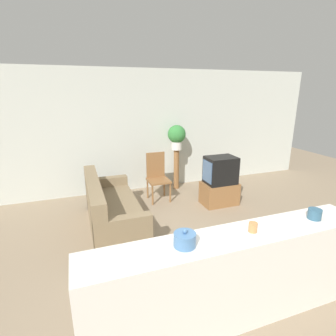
{
  "coord_description": "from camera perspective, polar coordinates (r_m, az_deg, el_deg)",
  "views": [
    {
      "loc": [
        -1.32,
        -2.32,
        2.25
      ],
      "look_at": [
        0.27,
        2.08,
        0.85
      ],
      "focal_mm": 28.0,
      "sensor_mm": 36.0,
      "label": 1
    }
  ],
  "objects": [
    {
      "name": "coffee_tin",
      "position": [
        3.17,
        29.29,
        -8.73
      ],
      "size": [
        0.14,
        0.14,
        0.11
      ],
      "color": "#335B75",
      "rests_on": "foreground_counter"
    },
    {
      "name": "decorative_bowl",
      "position": [
        2.34,
        3.68,
        -15.26
      ],
      "size": [
        0.2,
        0.2,
        0.17
      ],
      "color": "#4C7AAD",
      "rests_on": "foreground_counter"
    },
    {
      "name": "television",
      "position": [
        5.29,
        11.32,
        -0.46
      ],
      "size": [
        0.6,
        0.43,
        0.54
      ],
      "color": "black",
      "rests_on": "tv_stand"
    },
    {
      "name": "ground_plane",
      "position": [
        3.49,
        8.19,
        -23.71
      ],
      "size": [
        14.0,
        14.0,
        0.0
      ],
      "primitive_type": "plane",
      "color": "gray"
    },
    {
      "name": "tv_stand",
      "position": [
        5.46,
        11.08,
        -5.43
      ],
      "size": [
        0.7,
        0.46,
        0.45
      ],
      "color": "olive",
      "rests_on": "ground_plane"
    },
    {
      "name": "plant_stand",
      "position": [
        6.11,
        1.83,
        -0.27
      ],
      "size": [
        0.12,
        0.12,
        0.94
      ],
      "color": "olive",
      "rests_on": "ground_plane"
    },
    {
      "name": "foreground_counter",
      "position": [
        2.86,
        13.65,
        -22.24
      ],
      "size": [
        2.91,
        0.44,
        0.95
      ],
      "color": "white",
      "rests_on": "ground_plane"
    },
    {
      "name": "wall_back",
      "position": [
        5.97,
        -6.85,
        7.87
      ],
      "size": [
        9.0,
        0.06,
        2.7
      ],
      "color": "silver",
      "rests_on": "ground_plane"
    },
    {
      "name": "couch",
      "position": [
        4.55,
        -12.28,
        -9.09
      ],
      "size": [
        0.8,
        1.93,
        0.86
      ],
      "color": "#847051",
      "rests_on": "ground_plane"
    },
    {
      "name": "candle_jar",
      "position": [
        2.67,
        18.0,
        -12.17
      ],
      "size": [
        0.08,
        0.08,
        0.09
      ],
      "color": "#C6844C",
      "rests_on": "foreground_counter"
    },
    {
      "name": "wooden_chair",
      "position": [
        5.51,
        -2.36,
        -1.51
      ],
      "size": [
        0.44,
        0.44,
        0.99
      ],
      "color": "olive",
      "rests_on": "ground_plane"
    },
    {
      "name": "potted_plant",
      "position": [
        5.93,
        1.9,
        7.06
      ],
      "size": [
        0.41,
        0.41,
        0.56
      ],
      "color": "white",
      "rests_on": "plant_stand"
    }
  ]
}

